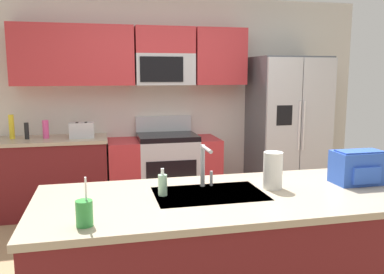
{
  "coord_description": "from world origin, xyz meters",
  "views": [
    {
      "loc": [
        -0.87,
        -3.02,
        1.64
      ],
      "look_at": [
        -0.04,
        0.6,
        1.05
      ],
      "focal_mm": 37.51,
      "sensor_mm": 36.0,
      "label": 1
    }
  ],
  "objects_px": {
    "bottle_yellow": "(12,127)",
    "range_oven": "(164,170)",
    "toaster": "(82,130)",
    "soap_dispenser": "(163,185)",
    "sink_faucet": "(205,162)",
    "paper_towel_roll": "(273,170)",
    "bottle_pink": "(46,129)",
    "refrigerator": "(287,129)",
    "drink_cup_green": "(84,213)",
    "pepper_mill": "(27,131)",
    "backpack": "(357,167)"
  },
  "relations": [
    {
      "from": "toaster",
      "to": "bottle_yellow",
      "type": "xyz_separation_m",
      "value": [
        -0.78,
        0.11,
        0.05
      ]
    },
    {
      "from": "soap_dispenser",
      "to": "backpack",
      "type": "height_order",
      "value": "backpack"
    },
    {
      "from": "range_oven",
      "to": "soap_dispenser",
      "type": "height_order",
      "value": "range_oven"
    },
    {
      "from": "drink_cup_green",
      "to": "paper_towel_roll",
      "type": "distance_m",
      "value": 1.24
    },
    {
      "from": "paper_towel_roll",
      "to": "range_oven",
      "type": "bearing_deg",
      "value": 97.34
    },
    {
      "from": "soap_dispenser",
      "to": "toaster",
      "type": "bearing_deg",
      "value": 103.28
    },
    {
      "from": "toaster",
      "to": "soap_dispenser",
      "type": "xyz_separation_m",
      "value": [
        0.57,
        -2.42,
        -0.02
      ]
    },
    {
      "from": "range_oven",
      "to": "bottle_pink",
      "type": "height_order",
      "value": "bottle_pink"
    },
    {
      "from": "refrigerator",
      "to": "bottle_pink",
      "type": "relative_size",
      "value": 8.84
    },
    {
      "from": "bottle_pink",
      "to": "sink_faucet",
      "type": "height_order",
      "value": "sink_faucet"
    },
    {
      "from": "toaster",
      "to": "sink_faucet",
      "type": "bearing_deg",
      "value": -69.41
    },
    {
      "from": "refrigerator",
      "to": "pepper_mill",
      "type": "height_order",
      "value": "refrigerator"
    },
    {
      "from": "bottle_yellow",
      "to": "paper_towel_roll",
      "type": "bearing_deg",
      "value": -50.8
    },
    {
      "from": "soap_dispenser",
      "to": "bottle_yellow",
      "type": "bearing_deg",
      "value": 118.06
    },
    {
      "from": "bottle_yellow",
      "to": "range_oven",
      "type": "bearing_deg",
      "value": -1.83
    },
    {
      "from": "refrigerator",
      "to": "paper_towel_roll",
      "type": "bearing_deg",
      "value": -118.15
    },
    {
      "from": "range_oven",
      "to": "sink_faucet",
      "type": "xyz_separation_m",
      "value": [
        -0.11,
        -2.36,
        0.62
      ]
    },
    {
      "from": "range_oven",
      "to": "backpack",
      "type": "relative_size",
      "value": 4.25
    },
    {
      "from": "toaster",
      "to": "sink_faucet",
      "type": "xyz_separation_m",
      "value": [
        0.87,
        -2.31,
        0.08
      ]
    },
    {
      "from": "refrigerator",
      "to": "paper_towel_roll",
      "type": "relative_size",
      "value": 7.71
    },
    {
      "from": "paper_towel_roll",
      "to": "backpack",
      "type": "bearing_deg",
      "value": -1.61
    },
    {
      "from": "pepper_mill",
      "to": "drink_cup_green",
      "type": "bearing_deg",
      "value": -75.77
    },
    {
      "from": "range_oven",
      "to": "drink_cup_green",
      "type": "height_order",
      "value": "drink_cup_green"
    },
    {
      "from": "bottle_yellow",
      "to": "bottle_pink",
      "type": "bearing_deg",
      "value": -6.08
    },
    {
      "from": "bottle_pink",
      "to": "pepper_mill",
      "type": "bearing_deg",
      "value": -174.73
    },
    {
      "from": "sink_faucet",
      "to": "soap_dispenser",
      "type": "relative_size",
      "value": 1.66
    },
    {
      "from": "sink_faucet",
      "to": "soap_dispenser",
      "type": "bearing_deg",
      "value": -158.85
    },
    {
      "from": "range_oven",
      "to": "backpack",
      "type": "bearing_deg",
      "value": -69.59
    },
    {
      "from": "bottle_yellow",
      "to": "soap_dispenser",
      "type": "xyz_separation_m",
      "value": [
        1.35,
        -2.53,
        -0.07
      ]
    },
    {
      "from": "bottle_yellow",
      "to": "drink_cup_green",
      "type": "distance_m",
      "value": 3.07
    },
    {
      "from": "range_oven",
      "to": "bottle_pink",
      "type": "distance_m",
      "value": 1.49
    },
    {
      "from": "refrigerator",
      "to": "paper_towel_roll",
      "type": "distance_m",
      "value": 2.73
    },
    {
      "from": "pepper_mill",
      "to": "bottle_pink",
      "type": "distance_m",
      "value": 0.2
    },
    {
      "from": "sink_faucet",
      "to": "drink_cup_green",
      "type": "distance_m",
      "value": 0.92
    },
    {
      "from": "refrigerator",
      "to": "soap_dispenser",
      "type": "height_order",
      "value": "refrigerator"
    },
    {
      "from": "pepper_mill",
      "to": "bottle_pink",
      "type": "xyz_separation_m",
      "value": [
        0.2,
        0.02,
        0.01
      ]
    },
    {
      "from": "range_oven",
      "to": "refrigerator",
      "type": "distance_m",
      "value": 1.68
    },
    {
      "from": "pepper_mill",
      "to": "range_oven",
      "type": "bearing_deg",
      "value": 0.09
    },
    {
      "from": "bottle_pink",
      "to": "soap_dispenser",
      "type": "distance_m",
      "value": 2.67
    },
    {
      "from": "range_oven",
      "to": "toaster",
      "type": "height_order",
      "value": "range_oven"
    },
    {
      "from": "range_oven",
      "to": "paper_towel_roll",
      "type": "height_order",
      "value": "paper_towel_roll"
    },
    {
      "from": "sink_faucet",
      "to": "backpack",
      "type": "height_order",
      "value": "sink_faucet"
    },
    {
      "from": "toaster",
      "to": "range_oven",
      "type": "bearing_deg",
      "value": 3.09
    },
    {
      "from": "bottle_yellow",
      "to": "sink_faucet",
      "type": "bearing_deg",
      "value": -55.77
    },
    {
      "from": "bottle_yellow",
      "to": "bottle_pink",
      "type": "distance_m",
      "value": 0.38
    },
    {
      "from": "refrigerator",
      "to": "sink_faucet",
      "type": "relative_size",
      "value": 6.56
    },
    {
      "from": "backpack",
      "to": "drink_cup_green",
      "type": "bearing_deg",
      "value": -167.88
    },
    {
      "from": "toaster",
      "to": "drink_cup_green",
      "type": "bearing_deg",
      "value": -87.54
    },
    {
      "from": "bottle_pink",
      "to": "soap_dispenser",
      "type": "relative_size",
      "value": 1.23
    },
    {
      "from": "pepper_mill",
      "to": "drink_cup_green",
      "type": "height_order",
      "value": "drink_cup_green"
    }
  ]
}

